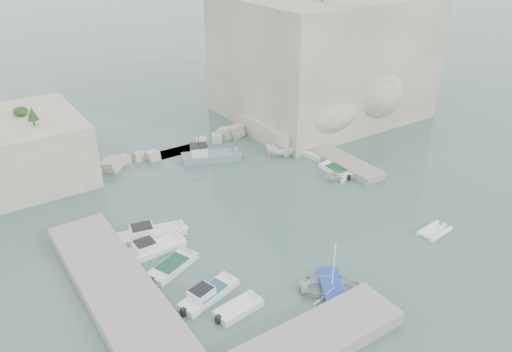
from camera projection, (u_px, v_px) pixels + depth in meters
ground at (291, 228)px, 47.30m from camera, size 400.00×400.00×0.00m
cliff_east at (322, 56)px, 71.75m from camera, size 26.00×22.00×17.00m
cliff_terrace at (286, 128)px, 66.43m from camera, size 8.00×10.00×2.50m
outcrop_west at (6, 153)px, 54.14m from camera, size 16.00×14.00×7.00m
quay_west at (122, 297)px, 37.86m from camera, size 5.00×24.00×1.10m
ledge_east at (329, 154)px, 61.18m from camera, size 3.00×16.00×0.80m
breakwater at (178, 146)px, 62.67m from camera, size 28.00×3.00×1.40m
motorboat_a at (153, 236)px, 46.12m from camera, size 6.96×3.36×1.40m
motorboat_b at (154, 251)px, 44.05m from camera, size 5.98×2.00×1.40m
motorboat_c at (173, 269)px, 41.83m from camera, size 5.51×3.74×0.70m
motorboat_d at (209, 297)px, 38.72m from camera, size 5.92×3.19×1.40m
motorboat_e at (239, 311)px, 37.32m from camera, size 4.19×2.09×0.70m
rowboat at (332, 290)px, 39.42m from camera, size 6.19×5.68×1.05m
inflatable_dinghy at (434, 233)px, 46.59m from camera, size 3.73×2.08×0.44m
tender_east_a at (335, 180)px, 56.05m from camera, size 2.96×2.59×1.51m
tender_east_b at (336, 173)px, 57.62m from camera, size 1.79×4.79×0.70m
tender_east_c at (308, 155)px, 61.93m from camera, size 2.86×5.24×0.70m
tender_east_d at (284, 155)px, 61.83m from camera, size 5.04×3.56×1.83m
work_boat at (211, 160)px, 60.67m from camera, size 7.94×4.84×2.20m
rowboat_mast at (334, 263)px, 38.21m from camera, size 0.10×0.10×4.20m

